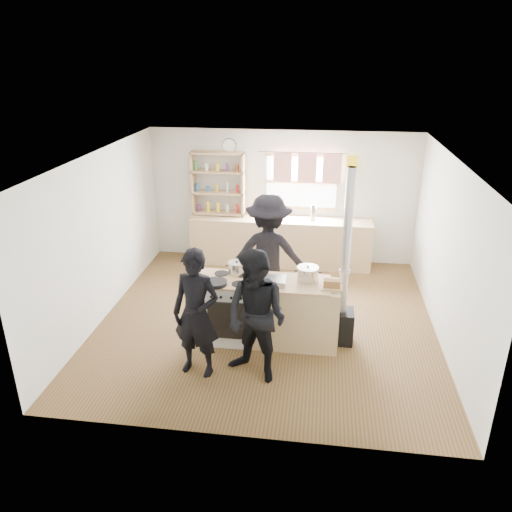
# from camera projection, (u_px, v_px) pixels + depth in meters

# --- Properties ---
(ground) EXTENTS (5.00, 5.00, 0.01)m
(ground) POSITION_uv_depth(u_px,v_px,m) (267.00, 320.00, 7.64)
(ground) COLOR brown
(ground) RESTS_ON ground
(back_counter) EXTENTS (3.40, 0.55, 0.90)m
(back_counter) POSITION_uv_depth(u_px,v_px,m) (280.00, 242.00, 9.50)
(back_counter) COLOR tan
(back_counter) RESTS_ON ground
(shelving_unit) EXTENTS (1.00, 0.28, 1.20)m
(shelving_unit) POSITION_uv_depth(u_px,v_px,m) (218.00, 183.00, 9.35)
(shelving_unit) COLOR tan
(shelving_unit) RESTS_ON back_counter
(thermos) EXTENTS (0.10, 0.10, 0.29)m
(thermos) POSITION_uv_depth(u_px,v_px,m) (313.00, 213.00, 9.19)
(thermos) COLOR silver
(thermos) RESTS_ON back_counter
(cooking_island) EXTENTS (1.97, 0.64, 0.93)m
(cooking_island) POSITION_uv_depth(u_px,v_px,m) (273.00, 311.00, 6.94)
(cooking_island) COLOR silver
(cooking_island) RESTS_ON ground
(skillet_greens) EXTENTS (0.39, 0.39, 0.05)m
(skillet_greens) POSITION_uv_depth(u_px,v_px,m) (216.00, 283.00, 6.66)
(skillet_greens) COLOR black
(skillet_greens) RESTS_ON cooking_island
(roast_tray) EXTENTS (0.32, 0.28, 0.08)m
(roast_tray) POSITION_uv_depth(u_px,v_px,m) (274.00, 281.00, 6.68)
(roast_tray) COLOR silver
(roast_tray) RESTS_ON cooking_island
(stockpot_stove) EXTENTS (0.25, 0.25, 0.20)m
(stockpot_stove) POSITION_uv_depth(u_px,v_px,m) (237.00, 268.00, 6.96)
(stockpot_stove) COLOR silver
(stockpot_stove) RESTS_ON cooking_island
(stockpot_counter) EXTENTS (0.30, 0.30, 0.22)m
(stockpot_counter) POSITION_uv_depth(u_px,v_px,m) (308.00, 274.00, 6.75)
(stockpot_counter) COLOR #B8B8BB
(stockpot_counter) RESTS_ON cooking_island
(bread_board) EXTENTS (0.29, 0.21, 0.12)m
(bread_board) POSITION_uv_depth(u_px,v_px,m) (332.00, 285.00, 6.54)
(bread_board) COLOR tan
(bread_board) RESTS_ON cooking_island
(flue_heater) EXTENTS (0.35, 0.35, 2.50)m
(flue_heater) POSITION_uv_depth(u_px,v_px,m) (342.00, 300.00, 6.86)
(flue_heater) COLOR black
(flue_heater) RESTS_ON ground
(person_near_left) EXTENTS (0.68, 0.51, 1.67)m
(person_near_left) POSITION_uv_depth(u_px,v_px,m) (196.00, 314.00, 6.12)
(person_near_left) COLOR black
(person_near_left) RESTS_ON ground
(person_near_right) EXTENTS (1.03, 0.95, 1.70)m
(person_near_right) POSITION_uv_depth(u_px,v_px,m) (256.00, 317.00, 6.02)
(person_near_right) COLOR black
(person_near_right) RESTS_ON ground
(person_far) EXTENTS (1.22, 0.71, 1.88)m
(person_far) POSITION_uv_depth(u_px,v_px,m) (268.00, 254.00, 7.63)
(person_far) COLOR black
(person_far) RESTS_ON ground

